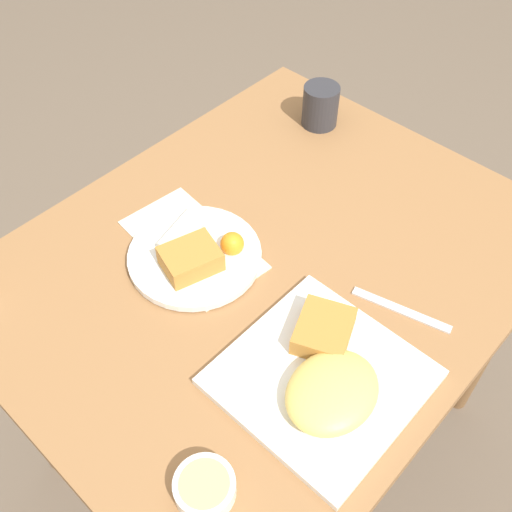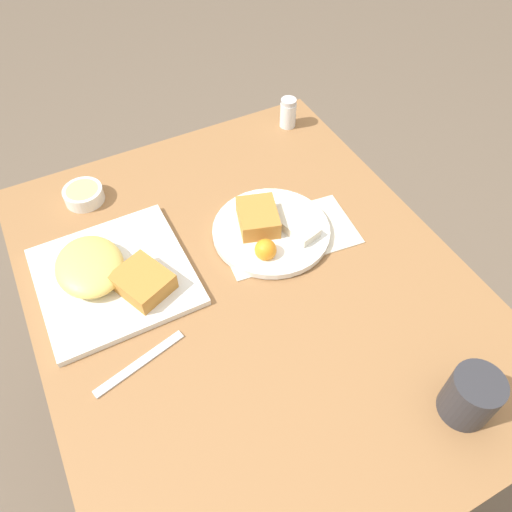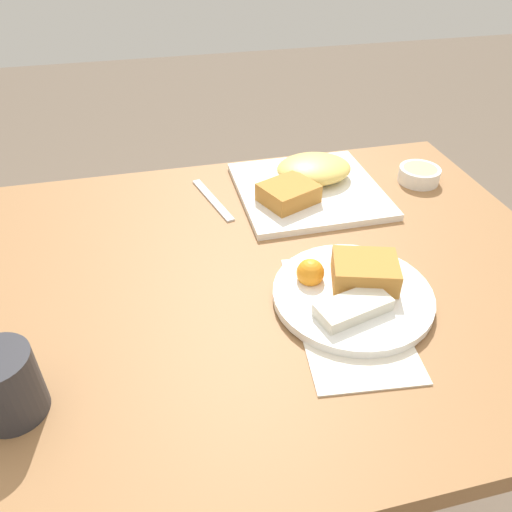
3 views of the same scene
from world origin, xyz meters
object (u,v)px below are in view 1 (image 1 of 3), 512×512
at_px(sauce_ramekin, 205,487).
at_px(butter_knife, 401,310).
at_px(plate_square_near, 325,376).
at_px(plate_oval_far, 195,254).
at_px(coffee_mug, 320,106).

xyz_separation_m(sauce_ramekin, butter_knife, (0.44, -0.02, -0.01)).
bearing_deg(sauce_ramekin, plate_square_near, -3.52).
relative_size(sauce_ramekin, butter_knife, 0.49).
distance_m(plate_square_near, plate_oval_far, 0.33).
relative_size(butter_knife, coffee_mug, 1.85).
height_order(plate_oval_far, coffee_mug, coffee_mug).
height_order(plate_square_near, sauce_ramekin, plate_square_near).
bearing_deg(sauce_ramekin, coffee_mug, 28.59).
bearing_deg(butter_knife, sauce_ramekin, 72.67).
distance_m(plate_square_near, butter_knife, 0.20).
height_order(sauce_ramekin, coffee_mug, coffee_mug).
xyz_separation_m(plate_square_near, sauce_ramekin, (-0.24, 0.02, -0.00)).
distance_m(butter_knife, coffee_mug, 0.54).
relative_size(sauce_ramekin, coffee_mug, 0.91).
xyz_separation_m(butter_knife, coffee_mug, (0.32, 0.44, 0.05)).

